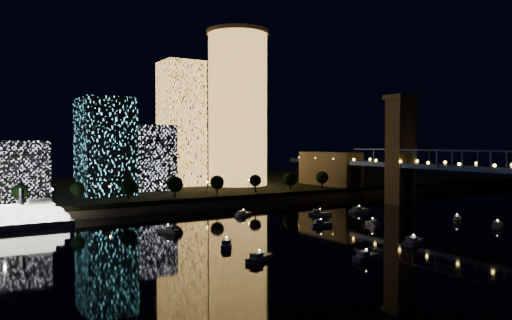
# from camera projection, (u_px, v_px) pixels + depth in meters

# --- Properties ---
(ground) EXTENTS (520.00, 520.00, 0.00)m
(ground) POSITION_uv_depth(u_px,v_px,m) (377.00, 234.00, 152.96)
(ground) COLOR black
(ground) RESTS_ON ground
(far_bank) EXTENTS (420.00, 160.00, 5.00)m
(far_bank) POSITION_uv_depth(u_px,v_px,m) (176.00, 187.00, 289.06)
(far_bank) COLOR black
(far_bank) RESTS_ON ground
(seawall) EXTENTS (420.00, 6.00, 3.00)m
(seawall) POSITION_uv_depth(u_px,v_px,m) (243.00, 202.00, 222.71)
(seawall) COLOR #6B5E4C
(seawall) RESTS_ON ground
(tower_cylindrical) EXTENTS (34.00, 34.00, 84.10)m
(tower_cylindrical) POSITION_uv_depth(u_px,v_px,m) (238.00, 108.00, 272.68)
(tower_cylindrical) COLOR #FFB451
(tower_cylindrical) RESTS_ON far_bank
(tower_rectangular) EXTENTS (21.01, 21.01, 66.86)m
(tower_rectangular) POSITION_uv_depth(u_px,v_px,m) (181.00, 124.00, 269.75)
(tower_rectangular) COLOR #FFB451
(tower_rectangular) RESTS_ON far_bank
(midrise_blocks) EXTENTS (96.05, 36.96, 43.06)m
(midrise_blocks) POSITION_uv_depth(u_px,v_px,m) (85.00, 157.00, 222.63)
(midrise_blocks) COLOR silver
(midrise_blocks) RESTS_ON far_bank
(truss_bridge) EXTENTS (13.00, 266.00, 50.00)m
(truss_bridge) POSITION_uv_depth(u_px,v_px,m) (494.00, 174.00, 189.60)
(truss_bridge) COLOR navy
(truss_bridge) RESTS_ON ground
(motorboats) EXTENTS (103.31, 82.30, 2.78)m
(motorboats) POSITION_uv_depth(u_px,v_px,m) (338.00, 227.00, 161.89)
(motorboats) COLOR silver
(motorboats) RESTS_ON ground
(esplanade_trees) EXTENTS (166.39, 6.86, 8.93)m
(esplanade_trees) POSITION_uv_depth(u_px,v_px,m) (183.00, 184.00, 213.79)
(esplanade_trees) COLOR black
(esplanade_trees) RESTS_ON far_bank
(street_lamps) EXTENTS (132.70, 0.70, 5.65)m
(street_lamps) POSITION_uv_depth(u_px,v_px,m) (161.00, 187.00, 214.85)
(street_lamps) COLOR black
(street_lamps) RESTS_ON far_bank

